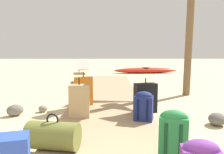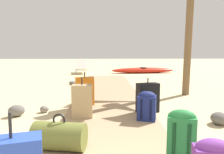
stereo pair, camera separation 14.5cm
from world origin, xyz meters
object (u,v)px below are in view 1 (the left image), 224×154
Objects in this scene: lounge_chair at (83,68)px; kayak at (146,70)px; backpack_green at (173,135)px; suitcase_tan at (79,101)px; suitcase_orange at (83,91)px; suitcase_black at (145,98)px; backpack_navy at (144,105)px; duffel_bag_olive at (53,135)px.

lounge_chair is 0.43× the size of kayak.
backpack_green is 0.37× the size of lounge_chair.
suitcase_tan reaches higher than suitcase_orange.
suitcase_black is (1.28, 0.29, -0.01)m from suitcase_tan.
backpack_navy is 0.70× the size of suitcase_orange.
suitcase_tan is 0.46× the size of lounge_chair.
duffel_bag_olive is at bearing -105.44° from kayak.
backpack_green is 0.86× the size of suitcase_black.
duffel_bag_olive reaches higher than kayak.
backpack_green is 10.72m from kayak.
suitcase_tan is 1.31m from suitcase_black.
backpack_green is 3.03m from suitcase_orange.
backpack_green is at bearing -86.44° from backpack_navy.
lounge_chair is at bearing -177.97° from kayak.
suitcase_black is at bearing -75.27° from lounge_chair.
suitcase_black is at bearing -99.26° from kayak.
backpack_navy is 0.14× the size of kayak.
suitcase_black is at bearing 12.60° from suitcase_tan.
backpack_green is at bearing -90.46° from suitcase_black.
backpack_green reaches higher than duffel_bag_olive.
kayak is (1.42, 10.63, -0.23)m from backpack_green.
suitcase_black is 8.76m from lounge_chair.
lounge_chair is at bearing 103.27° from backpack_navy.
suitcase_tan is (-1.26, 1.74, -0.01)m from backpack_green.
kayak is (1.51, 9.10, -0.19)m from backpack_navy.
duffel_bag_olive is 10.17m from lounge_chair.
backpack_navy is (1.32, 1.17, 0.10)m from duffel_bag_olive.
backpack_navy is 9.23m from kayak.
suitcase_orange is (-0.04, 1.00, 0.01)m from suitcase_tan.
lounge_chair is (-0.91, 7.76, -0.07)m from suitcase_orange.
backpack_green is 0.16× the size of kayak.
backpack_green is 2.15m from suitcase_tan.
duffel_bag_olive is at bearing -130.67° from suitcase_black.
suitcase_black is at bearing 77.45° from backpack_navy.
kayak is at bearing 74.56° from duffel_bag_olive.
suitcase_tan reaches higher than suitcase_black.
lounge_chair reaches higher than kayak.
lounge_chair is (-2.23, 8.47, -0.05)m from suitcase_black.
duffel_bag_olive is at bearing -138.54° from backpack_navy.
lounge_chair is at bearing 101.89° from backpack_green.
kayak is (1.40, 8.60, -0.21)m from suitcase_black.
suitcase_orange is at bearing 134.95° from backpack_navy.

